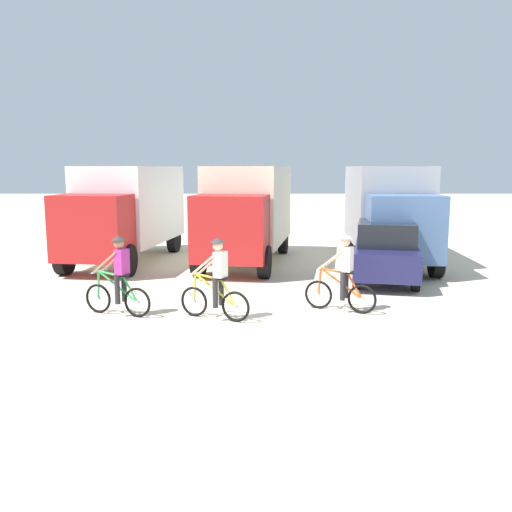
{
  "coord_description": "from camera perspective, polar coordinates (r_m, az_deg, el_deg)",
  "views": [
    {
      "loc": [
        -0.44,
        -10.01,
        3.3
      ],
      "look_at": [
        -0.37,
        3.55,
        1.1
      ],
      "focal_mm": 38.22,
      "sensor_mm": 36.0,
      "label": 1
    }
  ],
  "objects": [
    {
      "name": "box_truck_grey_hauler",
      "position": [
        19.63,
        13.4,
        4.81
      ],
      "size": [
        2.78,
        6.88,
        3.35
      ],
      "color": "#9E9EA3",
      "rests_on": "ground"
    },
    {
      "name": "cyclist_near_camera",
      "position": [
        12.69,
        8.81,
        -2.04
      ],
      "size": [
        1.58,
        0.86,
        1.82
      ],
      "color": "black",
      "rests_on": "ground"
    },
    {
      "name": "box_truck_avon_van",
      "position": [
        19.82,
        -13.65,
        4.84
      ],
      "size": [
        3.25,
        7.0,
        3.35
      ],
      "color": "white",
      "rests_on": "ground"
    },
    {
      "name": "cyclist_orange_shirt",
      "position": [
        12.58,
        -14.43,
        -2.33
      ],
      "size": [
        1.64,
        0.76,
        1.82
      ],
      "color": "black",
      "rests_on": "ground"
    },
    {
      "name": "ground_plane",
      "position": [
        10.55,
        2.14,
        -9.02
      ],
      "size": [
        120.0,
        120.0,
        0.0
      ],
      "primitive_type": "plane",
      "color": "beige"
    },
    {
      "name": "box_truck_cream_rv",
      "position": [
        19.03,
        -1.21,
        4.92
      ],
      "size": [
        3.38,
        7.03,
        3.35
      ],
      "color": "beige",
      "rests_on": "ground"
    },
    {
      "name": "sedan_parked",
      "position": [
        16.41,
        13.15,
        0.51
      ],
      "size": [
        2.59,
        4.47,
        1.76
      ],
      "color": "#1E1E4C",
      "rests_on": "ground"
    },
    {
      "name": "cyclist_cowboy_hat",
      "position": [
        11.9,
        -4.42,
        -2.71
      ],
      "size": [
        1.59,
        0.85,
        1.82
      ],
      "color": "black",
      "rests_on": "ground"
    }
  ]
}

